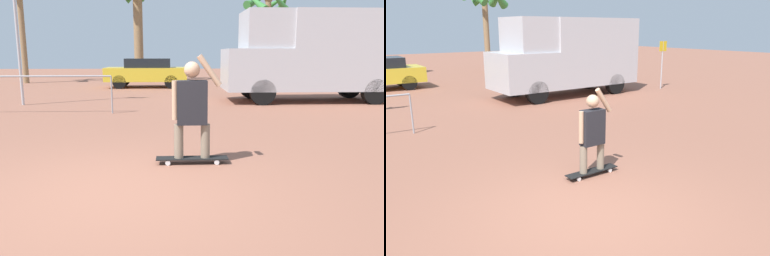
% 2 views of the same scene
% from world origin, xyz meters
% --- Properties ---
extents(ground_plane, '(80.00, 80.00, 0.00)m').
position_xyz_m(ground_plane, '(0.00, 0.00, 0.00)').
color(ground_plane, '#935B47').
extents(skateboard, '(1.10, 0.22, 0.09)m').
position_xyz_m(skateboard, '(0.96, 1.18, 0.08)').
color(skateboard, black).
rests_on(skateboard, ground_plane).
extents(person_skateboarder, '(0.74, 0.24, 1.56)m').
position_xyz_m(person_skateboarder, '(0.96, 1.18, 0.91)').
color(person_skateboarder, gray).
rests_on(person_skateboarder, skateboard).
extents(camper_van, '(6.11, 2.15, 3.10)m').
position_xyz_m(camper_van, '(5.65, 8.77, 1.69)').
color(camper_van, black).
rests_on(camper_van, ground_plane).
extents(parked_car_yellow, '(4.04, 1.83, 1.44)m').
position_xyz_m(parked_car_yellow, '(-0.68, 14.79, 0.77)').
color(parked_car_yellow, black).
rests_on(parked_car_yellow, ground_plane).
extents(palm_tree_near_van, '(2.99, 3.04, 5.42)m').
position_xyz_m(palm_tree_near_van, '(6.47, 19.00, 4.33)').
color(palm_tree_near_van, '#8E704C').
rests_on(palm_tree_near_van, ground_plane).
extents(flagpole, '(0.85, 0.12, 5.36)m').
position_xyz_m(flagpole, '(-4.25, 8.19, 3.03)').
color(flagpole, '#B7B7BC').
rests_on(flagpole, ground_plane).
extents(plaza_railing_segment, '(4.78, 0.05, 1.08)m').
position_xyz_m(plaza_railing_segment, '(-3.43, 6.25, 0.92)').
color(plaza_railing_segment, '#99999E').
rests_on(plaza_railing_segment, ground_plane).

